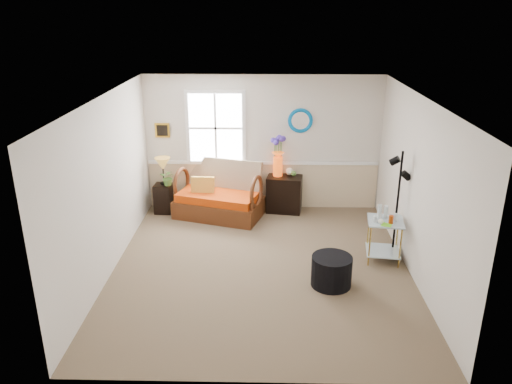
{
  "coord_description": "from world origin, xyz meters",
  "views": [
    {
      "loc": [
        0.08,
        -6.77,
        3.79
      ],
      "look_at": [
        -0.08,
        0.19,
        1.17
      ],
      "focal_mm": 35.0,
      "sensor_mm": 36.0,
      "label": 1
    }
  ],
  "objects_px": {
    "loveseat": "(219,191)",
    "floor_lamp": "(397,206)",
    "side_table": "(384,240)",
    "ottoman": "(331,271)",
    "lamp_stand": "(163,198)",
    "cabinet": "(284,194)"
  },
  "relations": [
    {
      "from": "loveseat",
      "to": "cabinet",
      "type": "height_order",
      "value": "loveseat"
    },
    {
      "from": "ottoman",
      "to": "floor_lamp",
      "type": "bearing_deg",
      "value": 39.65
    },
    {
      "from": "loveseat",
      "to": "side_table",
      "type": "bearing_deg",
      "value": -14.51
    },
    {
      "from": "loveseat",
      "to": "floor_lamp",
      "type": "height_order",
      "value": "floor_lamp"
    },
    {
      "from": "cabinet",
      "to": "floor_lamp",
      "type": "height_order",
      "value": "floor_lamp"
    },
    {
      "from": "side_table",
      "to": "ottoman",
      "type": "xyz_separation_m",
      "value": [
        -0.9,
        -0.78,
        -0.12
      ]
    },
    {
      "from": "side_table",
      "to": "floor_lamp",
      "type": "height_order",
      "value": "floor_lamp"
    },
    {
      "from": "lamp_stand",
      "to": "ottoman",
      "type": "xyz_separation_m",
      "value": [
        2.93,
        -2.64,
        -0.06
      ]
    },
    {
      "from": "lamp_stand",
      "to": "floor_lamp",
      "type": "bearing_deg",
      "value": -23.38
    },
    {
      "from": "cabinet",
      "to": "ottoman",
      "type": "distance_m",
      "value": 2.81
    },
    {
      "from": "lamp_stand",
      "to": "cabinet",
      "type": "bearing_deg",
      "value": 2.64
    },
    {
      "from": "cabinet",
      "to": "side_table",
      "type": "height_order",
      "value": "cabinet"
    },
    {
      "from": "cabinet",
      "to": "side_table",
      "type": "bearing_deg",
      "value": -43.94
    },
    {
      "from": "cabinet",
      "to": "floor_lamp",
      "type": "bearing_deg",
      "value": -38.87
    },
    {
      "from": "floor_lamp",
      "to": "ottoman",
      "type": "height_order",
      "value": "floor_lamp"
    },
    {
      "from": "lamp_stand",
      "to": "side_table",
      "type": "relative_size",
      "value": 0.83
    },
    {
      "from": "cabinet",
      "to": "side_table",
      "type": "xyz_separation_m",
      "value": [
        1.5,
        -1.96,
        -0.01
      ]
    },
    {
      "from": "loveseat",
      "to": "side_table",
      "type": "xyz_separation_m",
      "value": [
        2.74,
        -1.69,
        -0.18
      ]
    },
    {
      "from": "loveseat",
      "to": "floor_lamp",
      "type": "xyz_separation_m",
      "value": [
        2.93,
        -1.57,
        0.36
      ]
    },
    {
      "from": "ottoman",
      "to": "cabinet",
      "type": "bearing_deg",
      "value": 102.23
    },
    {
      "from": "lamp_stand",
      "to": "floor_lamp",
      "type": "xyz_separation_m",
      "value": [
        4.02,
        -1.74,
        0.59
      ]
    },
    {
      "from": "cabinet",
      "to": "loveseat",
      "type": "bearing_deg",
      "value": -158.88
    }
  ]
}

